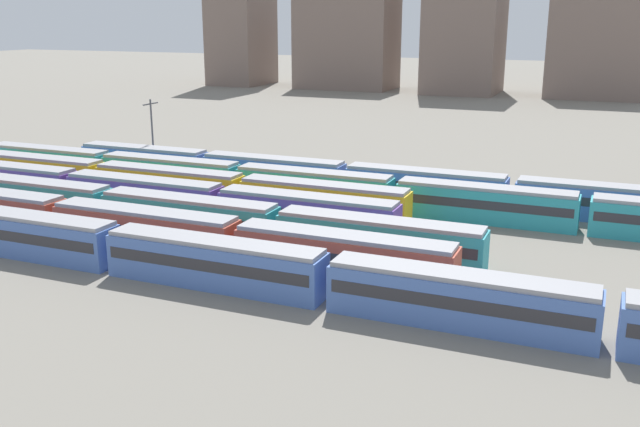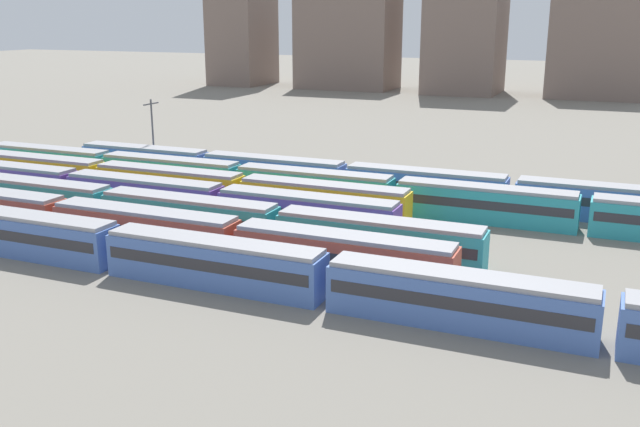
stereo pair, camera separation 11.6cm
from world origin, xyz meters
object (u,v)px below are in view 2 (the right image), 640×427
train_track_4 (169,184)px  catenary_pole_1 (153,131)px  train_track_0 (214,262)px  train_track_6 (425,186)px  train_track_2 (189,216)px  train_track_1 (145,229)px  train_track_5 (396,195)px  train_track_3 (144,195)px

train_track_4 → catenary_pole_1: 17.99m
train_track_0 → catenary_pole_1: catenary_pole_1 is taller
train_track_6 → catenary_pole_1: size_ratio=9.79×
train_track_0 → catenary_pole_1: bearing=131.3°
train_track_2 → catenary_pole_1: bearing=131.4°
train_track_0 → train_track_6: (8.45, 31.20, 0.00)m
train_track_1 → train_track_5: bearing=51.0°
train_track_1 → train_track_6: bearing=54.3°
train_track_5 → train_track_1: bearing=-129.0°
train_track_4 → train_track_5: same height
train_track_1 → train_track_2: size_ratio=1.00×
train_track_4 → train_track_6: (26.84, 10.40, 0.00)m
catenary_pole_1 → train_track_5: bearing=-12.6°
train_track_2 → catenary_pole_1: 31.84m
train_track_2 → train_track_3: same height
train_track_5 → train_track_4: bearing=-168.2°
train_track_3 → train_track_5: bearing=23.0°
train_track_3 → train_track_5: 26.65m
train_track_0 → train_track_5: size_ratio=0.83×
train_track_1 → train_track_2: 5.34m
train_track_1 → train_track_3: same height
train_track_2 → train_track_5: (15.61, 15.60, 0.00)m
train_track_6 → catenary_pole_1: bearing=175.6°
train_track_0 → train_track_1: 11.49m
train_track_5 → train_track_6: (1.87, 5.20, 0.00)m
train_track_4 → train_track_1: bearing=-62.4°
train_track_3 → catenary_pole_1: (-12.00, 18.55, 3.42)m
train_track_3 → train_track_4: bearing=94.9°
train_track_2 → catenary_pole_1: catenary_pole_1 is taller
train_track_0 → train_track_2: 13.77m
train_track_4 → train_track_5: 25.51m
train_track_6 → train_track_5: bearing=-109.7°
train_track_6 → train_track_4: bearing=-158.8°
train_track_2 → train_track_3: bearing=149.8°
train_track_2 → train_track_5: size_ratio=0.50×
train_track_2 → train_track_4: size_ratio=1.00×
train_track_1 → catenary_pole_1: catenary_pole_1 is taller
train_track_2 → train_track_4: same height
train_track_3 → train_track_6: same height
train_track_3 → train_track_4: same height
train_track_4 → train_track_6: 28.79m
train_track_3 → train_track_6: size_ratio=0.60×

